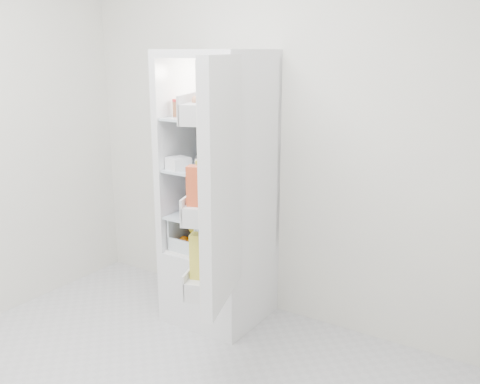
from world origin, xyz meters
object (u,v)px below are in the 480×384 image
Objects in this scene: red_cabbage at (230,206)px; mushroom_bowl at (196,205)px; refrigerator at (222,222)px; fridge_door at (217,189)px.

red_cabbage reaches higher than mushroom_bowl.
refrigerator is 12.04× the size of mushroom_bowl.
red_cabbage is 0.63m from fridge_door.
refrigerator is at bearing 13.52° from fridge_door.
fridge_door reaches higher than mushroom_bowl.
refrigerator is at bearing 25.29° from mushroom_bowl.
refrigerator is 0.85m from fridge_door.
red_cabbage is 0.13× the size of fridge_door.
red_cabbage is at bearing -40.04° from refrigerator.
refrigerator is at bearing 139.96° from red_cabbage.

